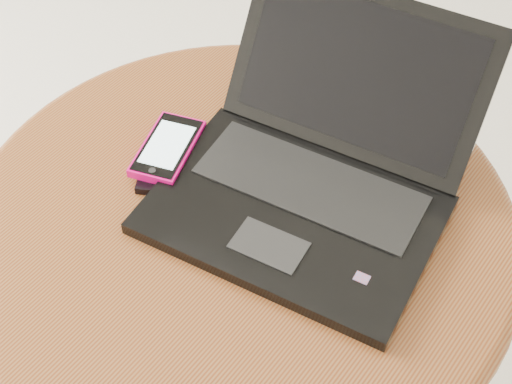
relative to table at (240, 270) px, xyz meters
The scene contains 4 objects.
table is the anchor object (origin of this frame).
laptop 0.17m from the table, 58.04° to the left, with size 0.36×0.38×0.18m.
phone_black 0.17m from the table, behind, with size 0.11×0.13×0.01m.
phone_pink 0.18m from the table, behind, with size 0.09×0.12×0.01m.
Camera 1 is at (0.46, -0.36, 1.22)m, focal length 54.43 mm.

